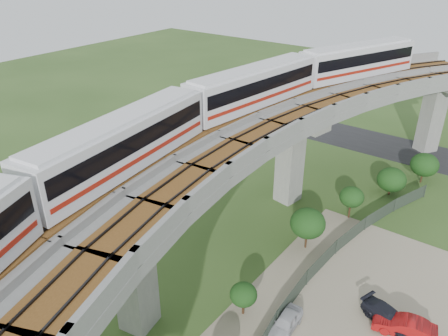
# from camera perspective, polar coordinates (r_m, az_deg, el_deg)

# --- Properties ---
(ground) EXTENTS (160.00, 160.00, 0.00)m
(ground) POSITION_cam_1_polar(r_m,az_deg,el_deg) (39.10, -0.55, -10.02)
(ground) COLOR #334F1F
(ground) RESTS_ON ground
(dirt_lot) EXTENTS (18.00, 26.00, 0.04)m
(dirt_lot) POSITION_cam_1_polar(r_m,az_deg,el_deg) (33.17, 18.06, -20.00)
(dirt_lot) COLOR gray
(dirt_lot) RESTS_ON ground
(asphalt_road) EXTENTS (60.00, 8.00, 0.03)m
(asphalt_road) POSITION_cam_1_polar(r_m,az_deg,el_deg) (62.56, 16.32, 3.86)
(asphalt_road) COLOR #232326
(asphalt_road) RESTS_ON ground
(viaduct) EXTENTS (19.58, 73.98, 11.40)m
(viaduct) POSITION_cam_1_polar(r_m,az_deg,el_deg) (32.44, 4.79, 0.34)
(viaduct) COLOR #99968E
(viaduct) RESTS_ON ground
(metro_train) EXTENTS (11.23, 61.34, 3.64)m
(metro_train) POSITION_cam_1_polar(r_m,az_deg,el_deg) (32.14, -1.29, 6.52)
(metro_train) COLOR silver
(metro_train) RESTS_ON ground
(fence) EXTENTS (3.87, 38.73, 1.50)m
(fence) POSITION_cam_1_polar(r_m,az_deg,el_deg) (34.94, 12.73, -14.59)
(fence) COLOR #2D382D
(fence) RESTS_ON ground
(tree_0) EXTENTS (2.99, 2.99, 3.46)m
(tree_0) POSITION_cam_1_polar(r_m,az_deg,el_deg) (52.47, 24.72, 0.39)
(tree_0) COLOR #382314
(tree_0) RESTS_ON ground
(tree_1) EXTENTS (2.97, 2.97, 3.06)m
(tree_1) POSITION_cam_1_polar(r_m,az_deg,el_deg) (48.73, 21.05, -1.43)
(tree_1) COLOR #382314
(tree_1) RESTS_ON ground
(tree_2) EXTENTS (2.31, 2.31, 3.34)m
(tree_2) POSITION_cam_1_polar(r_m,az_deg,el_deg) (43.08, 16.34, -3.65)
(tree_2) COLOR #382314
(tree_2) RESTS_ON ground
(tree_3) EXTENTS (3.02, 3.02, 3.85)m
(tree_3) POSITION_cam_1_polar(r_m,az_deg,el_deg) (37.98, 10.89, -7.11)
(tree_3) COLOR #382314
(tree_3) RESTS_ON ground
(tree_4) EXTENTS (1.96, 1.96, 2.63)m
(tree_4) POSITION_cam_1_polar(r_m,az_deg,el_deg) (31.84, 2.56, -16.19)
(tree_4) COLOR #382314
(tree_4) RESTS_ON ground
(car_white) EXTENTS (1.59, 3.52, 1.17)m
(car_white) POSITION_cam_1_polar(r_m,az_deg,el_deg) (31.90, 8.07, -19.37)
(car_white) COLOR silver
(car_white) RESTS_ON dirt_lot
(car_red) EXTENTS (4.34, 2.34, 1.36)m
(car_red) POSITION_cam_1_polar(r_m,az_deg,el_deg) (33.57, 22.51, -18.55)
(car_red) COLOR maroon
(car_red) RESTS_ON dirt_lot
(car_dark) EXTENTS (4.36, 2.88, 1.17)m
(car_dark) POSITION_cam_1_polar(r_m,az_deg,el_deg) (33.96, 20.71, -17.73)
(car_dark) COLOR black
(car_dark) RESTS_ON dirt_lot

